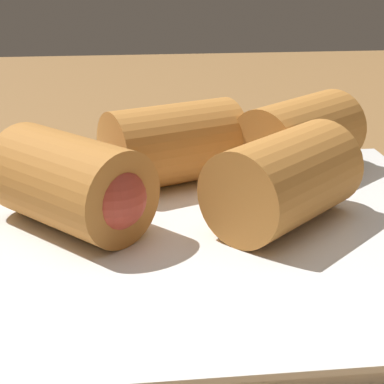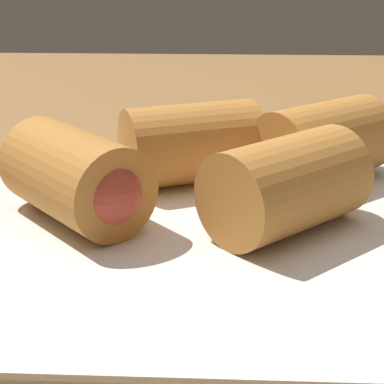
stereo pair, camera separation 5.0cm
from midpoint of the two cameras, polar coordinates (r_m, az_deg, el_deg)
name	(u,v)px [view 1 (the left image)]	position (r cm, az deg, el deg)	size (l,w,h in cm)	color
table_surface	(200,268)	(35.88, -3.28, -6.93)	(180.00, 140.00, 2.00)	olive
serving_plate	(192,239)	(35.17, -4.08, -4.34)	(29.77, 25.99, 1.50)	white
roll_front_left	(288,177)	(34.79, 4.53, 1.21)	(9.62, 9.41, 5.09)	#B77533
roll_front_right	(180,143)	(41.00, -4.56, 4.29)	(9.69, 7.93, 5.09)	#B77533
roll_back_left	(76,184)	(34.70, -14.39, 0.54)	(9.43, 9.60, 5.09)	#B77533
roll_back_right	(304,135)	(42.86, 6.68, 4.95)	(9.70, 9.26, 5.09)	#B77533
spoon	(199,148)	(51.62, -2.16, 3.86)	(15.68, 5.89, 1.32)	#B2B2B7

